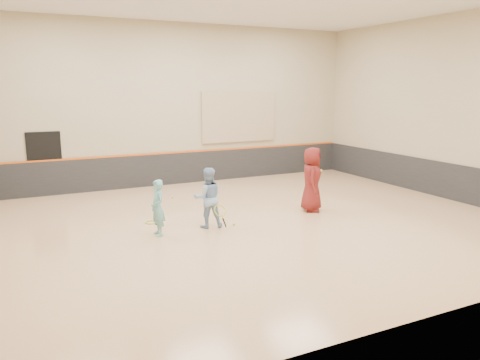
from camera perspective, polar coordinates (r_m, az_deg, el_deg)
name	(u,v)px	position (r m, az deg, el deg)	size (l,w,h in m)	color
room	(242,195)	(12.55, 0.27, -1.88)	(15.04, 12.04, 6.22)	tan
wainscot_back	(173,169)	(18.03, -8.16, 1.37)	(14.90, 0.04, 1.20)	#232326
wainscot_right	(440,179)	(17.19, 23.21, 0.07)	(0.04, 11.90, 1.20)	#232326
accent_stripe	(173,153)	(17.93, -8.20, 3.32)	(14.90, 0.03, 0.06)	#D85914
acoustic_panel	(239,117)	(18.83, -0.10, 7.73)	(3.20, 0.08, 2.00)	tan
doorway	(45,164)	(17.15, -22.66, 1.79)	(1.10, 0.05, 2.20)	black
girl	(158,208)	(11.85, -10.00, -3.36)	(0.52, 0.34, 1.42)	#6BB8BA
instructor	(208,198)	(12.36, -3.94, -2.16)	(0.78, 0.61, 1.61)	#8AADD6
young_man	(312,179)	(14.09, 8.74, 0.08)	(0.94, 0.61, 1.93)	maroon
held_racket	(220,211)	(12.11, -2.45, -3.75)	(0.49, 0.49, 0.64)	#B1C52B
spare_racket	(151,222)	(13.13, -10.80, -5.04)	(0.74, 0.74, 0.05)	#A2C42B
ball_under_racket	(234,224)	(12.67, -0.74, -5.40)	(0.07, 0.07, 0.07)	#C4DE33
ball_in_hand	(321,170)	(14.01, 9.87, 1.15)	(0.07, 0.07, 0.07)	yellow
ball_beside_spare	(172,197)	(15.83, -8.24, -2.11)	(0.07, 0.07, 0.07)	#CCEB36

